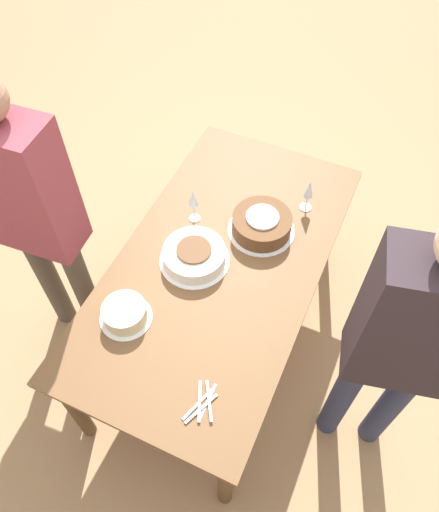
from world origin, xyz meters
The scene contains 10 objects.
ground_plane centered at (0.00, 0.00, 0.00)m, with size 12.00×12.00×0.00m, color #A87F56.
dining_table centered at (0.00, 0.00, 0.65)m, with size 1.77×0.94×0.75m.
cake_center_white centered at (-0.04, 0.11, 0.79)m, with size 0.34×0.34×0.09m.
cake_front_chocolate centered at (0.26, -0.11, 0.80)m, with size 0.34×0.34×0.11m.
cake_back_decorated centered at (-0.45, 0.25, 0.79)m, with size 0.23×0.23×0.09m.
wine_glass_near centered at (0.50, -0.27, 0.88)m, with size 0.06×0.06×0.20m.
wine_glass_far centered at (0.20, 0.23, 0.89)m, with size 0.06×0.06×0.20m.
fork_pile centered at (-0.66, -0.23, 0.75)m, with size 0.20×0.12×0.01m.
person_cutting centered at (-0.23, -0.86, 1.04)m, with size 0.30×0.44×1.72m.
person_watching centered at (-0.26, 0.80, 1.04)m, with size 0.25×0.41×1.71m.
Camera 1 is at (-1.26, -0.57, 2.71)m, focal length 35.00 mm.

